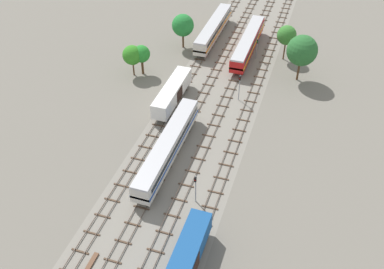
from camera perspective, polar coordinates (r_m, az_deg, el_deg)
ground_plane at (r=83.59m, az=3.79°, el=6.57°), size 480.00×480.00×0.00m
ballast_bed at (r=83.59m, az=3.79°, el=6.57°), size 17.55×176.00×0.01m
track_far_left at (r=85.92m, az=-0.43°, el=7.76°), size 2.40×126.00×0.29m
track_left at (r=84.81m, az=2.49°, el=7.26°), size 2.40×126.00×0.29m
track_centre_left at (r=83.92m, az=5.47°, el=6.72°), size 2.40×126.00×0.29m
track_centre at (r=83.28m, az=8.50°, el=6.16°), size 2.40×126.00×0.29m
freight_boxcar_centre_nearest at (r=51.47m, az=-1.07°, el=-16.93°), size 2.87×14.00×3.60m
passenger_coach_left_near at (r=65.15m, az=-3.27°, el=-1.55°), size 2.96×22.00×3.80m
freight_boxcar_far_left_mid at (r=77.17m, az=-2.67°, el=5.70°), size 2.87×14.00×3.60m
passenger_coach_centre_left_midfar at (r=94.24m, az=7.57°, el=12.20°), size 2.96×22.00×3.80m
passenger_coach_far_left_far at (r=99.88m, az=2.91°, el=14.13°), size 2.96×22.00×3.80m
signal_post_nearest at (r=78.00m, az=6.42°, el=6.69°), size 0.28×0.47×5.31m
signal_post_near at (r=92.30m, az=8.76°, el=11.70°), size 0.28×0.47×4.57m
signal_post_mid at (r=58.13m, az=0.48°, el=-6.92°), size 0.28×0.47×5.04m
lineside_tree_0 at (r=85.45m, az=-8.07°, el=10.55°), size 3.88×3.88×6.44m
lineside_tree_1 at (r=85.68m, az=-6.83°, el=10.72°), size 3.45×3.45×6.23m
lineside_tree_2 at (r=84.75m, az=14.62°, el=10.90°), size 5.94×5.94×9.46m
lineside_tree_3 at (r=94.90m, az=-1.24°, el=14.51°), size 4.82×4.82×7.67m
lineside_tree_4 at (r=91.97m, az=12.65°, el=12.93°), size 4.04×4.04×7.61m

